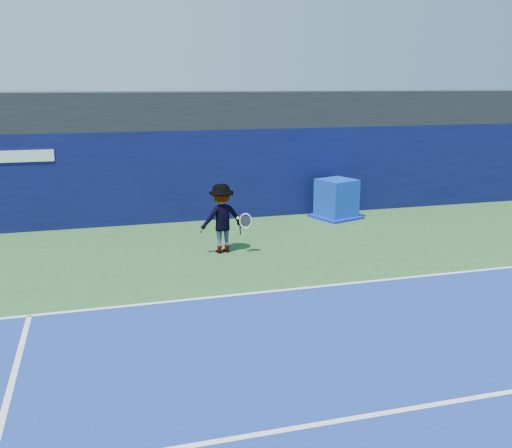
% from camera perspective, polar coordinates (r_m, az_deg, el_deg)
% --- Properties ---
extents(ground, '(80.00, 80.00, 0.00)m').
position_cam_1_polar(ground, '(10.10, 6.61, -12.56)').
color(ground, '#2A5B29').
rests_on(ground, ground).
extents(baseline, '(24.00, 0.10, 0.01)m').
position_cam_1_polar(baseline, '(12.68, 1.47, -6.75)').
color(baseline, white).
rests_on(baseline, ground).
extents(service_line, '(24.00, 0.10, 0.01)m').
position_cam_1_polar(service_line, '(8.52, 11.95, -18.13)').
color(service_line, white).
rests_on(service_line, ground).
extents(stadium_band, '(36.00, 3.00, 1.20)m').
position_cam_1_polar(stadium_band, '(20.16, -5.75, 11.35)').
color(stadium_band, black).
rests_on(stadium_band, back_wall_assembly).
extents(back_wall_assembly, '(36.00, 1.03, 3.00)m').
position_cam_1_polar(back_wall_assembly, '(19.39, -5.09, 5.02)').
color(back_wall_assembly, '#0B0E3D').
rests_on(back_wall_assembly, ground).
extents(equipment_cart, '(1.76, 1.76, 1.33)m').
position_cam_1_polar(equipment_cart, '(19.56, 8.05, 2.35)').
color(equipment_cart, '#0C32B0').
rests_on(equipment_cart, ground).
extents(tennis_player, '(1.42, 0.90, 1.88)m').
position_cam_1_polar(tennis_player, '(15.37, -3.45, 0.57)').
color(tennis_player, silver).
rests_on(tennis_player, ground).
extents(tennis_ball, '(0.08, 0.08, 0.08)m').
position_cam_1_polar(tennis_ball, '(14.98, -1.82, 0.61)').
color(tennis_ball, '#CBD818').
rests_on(tennis_ball, ground).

